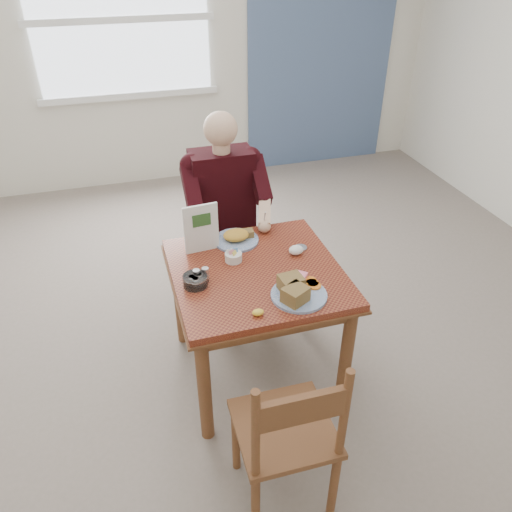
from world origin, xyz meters
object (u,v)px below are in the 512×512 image
object	(u,v)px
near_plate	(296,291)
diner	(225,202)
table	(256,286)
far_plate	(237,237)
chair_near	(288,435)
chair_far	(224,239)

from	to	relation	value
near_plate	diner	bearing A→B (deg)	97.12
table	near_plate	world-z (taller)	near_plate
far_plate	near_plate	bearing A→B (deg)	-76.00
table	near_plate	bearing A→B (deg)	-66.24
diner	far_plate	world-z (taller)	diner
chair_near	far_plate	bearing A→B (deg)	85.62
table	near_plate	distance (m)	0.34
chair_near	near_plate	xyz separation A→B (m)	(0.24, 0.57, 0.31)
chair_near	far_plate	size ratio (longest dim) A/B	3.40
table	far_plate	world-z (taller)	far_plate
near_plate	far_plate	bearing A→B (deg)	104.00
chair_far	near_plate	bearing A→B (deg)	-83.47
near_plate	table	bearing A→B (deg)	113.76
table	near_plate	xyz separation A→B (m)	(0.12, -0.28, 0.15)
near_plate	far_plate	size ratio (longest dim) A/B	1.30
chair_far	near_plate	distance (m)	1.13
chair_far	table	bearing A→B (deg)	-90.00
diner	near_plate	distance (m)	1.00
chair_far	diner	xyz separation A→B (m)	(0.00, -0.09, 0.33)
chair_far	diner	bearing A→B (deg)	-89.99
table	chair_far	distance (m)	0.81
diner	chair_far	bearing A→B (deg)	90.01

